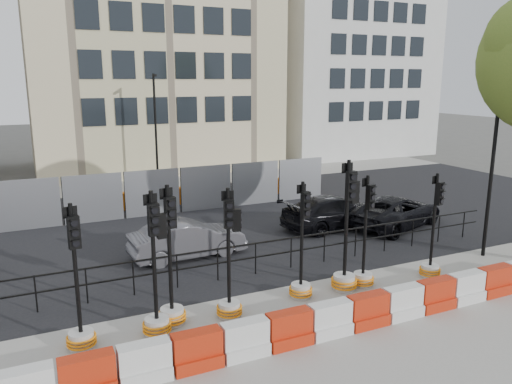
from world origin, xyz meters
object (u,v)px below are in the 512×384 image
car_c (335,212)px  traffic_signal_d (230,288)px  lamp_post_near (493,160)px  traffic_signal_a (80,320)px  traffic_signal_h (431,256)px

car_c → traffic_signal_d: bearing=124.8°
lamp_post_near → traffic_signal_a: size_ratio=1.85×
lamp_post_near → car_c: (-2.67, 4.80, -2.58)m
lamp_post_near → traffic_signal_h: bearing=-167.9°
lamp_post_near → traffic_signal_h: 3.94m
traffic_signal_h → lamp_post_near: bearing=-3.4°
traffic_signal_h → traffic_signal_a: bearing=163.8°
traffic_signal_d → car_c: (6.55, 5.30, -0.13)m
traffic_signal_h → car_c: traffic_signal_h is taller
lamp_post_near → traffic_signal_h: size_ratio=1.92×
traffic_signal_a → traffic_signal_d: 3.46m
traffic_signal_a → car_c: size_ratio=0.72×
car_c → lamp_post_near: bearing=-155.1°
traffic_signal_d → lamp_post_near: bearing=14.9°
traffic_signal_d → car_c: traffic_signal_d is taller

